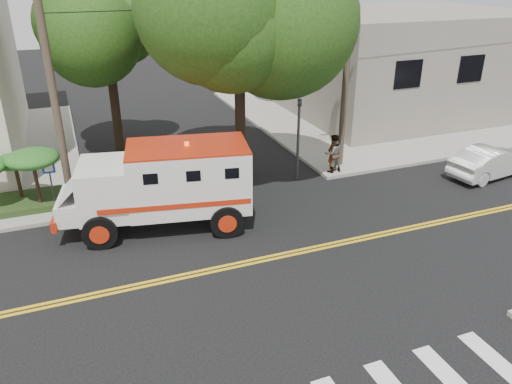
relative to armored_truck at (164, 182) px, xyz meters
name	(u,v)px	position (x,y,z in m)	size (l,w,h in m)	color
ground	(266,259)	(2.45, -3.40, -1.72)	(100.00, 100.00, 0.00)	black
sidewalk_ne	(380,112)	(15.95, 10.10, -1.65)	(17.00, 17.00, 0.15)	gray
building_right	(400,60)	(17.45, 10.60, 1.43)	(14.00, 12.00, 6.00)	slate
utility_pole_left	(53,95)	(-3.15, 2.60, 2.78)	(0.28, 0.28, 9.00)	#382D23
utility_pole_right	(346,70)	(8.75, 2.80, 2.78)	(0.28, 0.28, 9.00)	#382D23
tree_main	(252,6)	(4.39, 2.81, 5.48)	(6.08, 5.70, 9.85)	black
tree_left	(114,35)	(-0.23, 8.39, 4.01)	(4.48, 4.20, 7.70)	black
tree_right	(303,12)	(11.30, 12.37, 4.37)	(4.80, 4.50, 8.20)	black
traffic_signal	(298,131)	(6.25, 2.20, 0.50)	(0.15, 0.18, 3.60)	#3F3F42
accessibility_sign	(50,178)	(-3.75, 2.77, -0.36)	(0.45, 0.10, 2.02)	#3F3F42
palm_planter	(14,171)	(-4.98, 3.23, -0.08)	(3.52, 2.63, 2.36)	#1E3314
armored_truck	(164,182)	(0.00, 0.00, 0.00)	(6.98, 3.68, 3.03)	silver
parked_sedan	(491,162)	(14.41, -0.63, -1.04)	(1.45, 4.15, 1.37)	#BBBBBB
pedestrian_a	(333,154)	(7.95, 2.10, -0.74)	(0.60, 0.40, 1.65)	gray
pedestrian_b	(333,153)	(7.95, 2.10, -0.71)	(0.84, 0.65, 1.73)	gray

